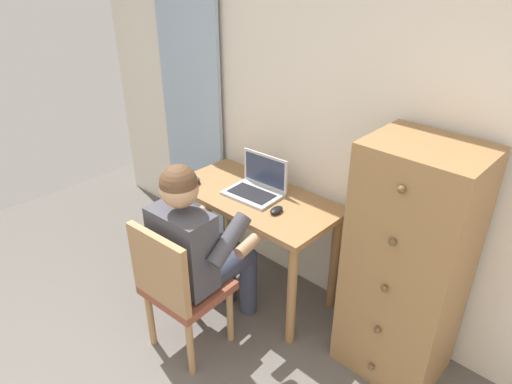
{
  "coord_description": "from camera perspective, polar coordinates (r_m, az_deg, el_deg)",
  "views": [
    {
      "loc": [
        1.26,
        0.02,
        2.13
      ],
      "look_at": [
        -0.36,
        1.76,
        0.84
      ],
      "focal_mm": 32.11,
      "sensor_mm": 36.0,
      "label": 1
    }
  ],
  "objects": [
    {
      "name": "laptop",
      "position": [
        2.88,
        0.12,
        0.78
      ],
      "size": [
        0.36,
        0.27,
        0.24
      ],
      "color": "#B7BABF",
      "rests_on": "desk"
    },
    {
      "name": "curtain_panel",
      "position": [
        3.53,
        -8.09,
        11.08
      ],
      "size": [
        0.64,
        0.03,
        2.18
      ],
      "primitive_type": "cube",
      "color": "#8EA3B7",
      "rests_on": "ground_plane"
    },
    {
      "name": "desk_clock",
      "position": [
        3.04,
        -7.84,
        1.3
      ],
      "size": [
        0.09,
        0.09,
        0.03
      ],
      "color": "black",
      "rests_on": "desk"
    },
    {
      "name": "dresser",
      "position": [
        2.5,
        18.3,
        -8.84
      ],
      "size": [
        0.54,
        0.47,
        1.35
      ],
      "color": "olive",
      "rests_on": "ground_plane"
    },
    {
      "name": "computer_mouse",
      "position": [
        2.69,
        2.57,
        -2.27
      ],
      "size": [
        0.07,
        0.11,
        0.03
      ],
      "primitive_type": "ellipsoid",
      "rotation": [
        0.0,
        0.0,
        0.12
      ],
      "color": "black",
      "rests_on": "desk"
    },
    {
      "name": "person_seated",
      "position": [
        2.59,
        -7.04,
        -6.37
      ],
      "size": [
        0.55,
        0.6,
        1.18
      ],
      "color": "#33384C",
      "rests_on": "ground_plane"
    },
    {
      "name": "chair",
      "position": [
        2.61,
        -9.75,
        -11.36
      ],
      "size": [
        0.44,
        0.42,
        0.86
      ],
      "color": "brown",
      "rests_on": "ground_plane"
    },
    {
      "name": "wall_back",
      "position": [
        2.66,
        12.37,
        8.54
      ],
      "size": [
        4.8,
        0.05,
        2.5
      ],
      "primitive_type": "cube",
      "color": "beige",
      "rests_on": "ground_plane"
    },
    {
      "name": "desk",
      "position": [
        2.94,
        -0.09,
        -2.61
      ],
      "size": [
        1.09,
        0.54,
        0.74
      ],
      "color": "olive",
      "rests_on": "ground_plane"
    }
  ]
}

